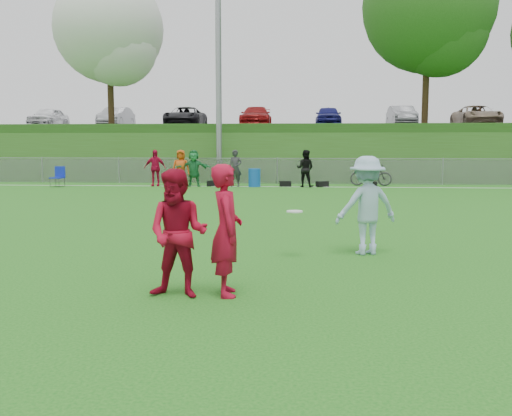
# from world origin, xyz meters

# --- Properties ---
(ground) EXTENTS (120.00, 120.00, 0.00)m
(ground) POSITION_xyz_m (0.00, 0.00, 0.00)
(ground) COLOR #135B14
(ground) RESTS_ON ground
(sideline_far) EXTENTS (60.00, 0.10, 0.01)m
(sideline_far) POSITION_xyz_m (0.00, 18.00, 0.01)
(sideline_far) COLOR white
(sideline_far) RESTS_ON ground
(fence) EXTENTS (58.00, 0.06, 1.30)m
(fence) POSITION_xyz_m (0.00, 20.00, 0.65)
(fence) COLOR gray
(fence) RESTS_ON ground
(light_pole) EXTENTS (1.20, 0.40, 12.15)m
(light_pole) POSITION_xyz_m (-3.00, 20.80, 6.71)
(light_pole) COLOR gray
(light_pole) RESTS_ON ground
(berm) EXTENTS (120.00, 18.00, 3.00)m
(berm) POSITION_xyz_m (0.00, 31.00, 1.50)
(berm) COLOR #264C15
(berm) RESTS_ON ground
(parking_lot) EXTENTS (120.00, 12.00, 0.10)m
(parking_lot) POSITION_xyz_m (0.00, 33.00, 3.05)
(parking_lot) COLOR black
(parking_lot) RESTS_ON berm
(tree_white_flowering) EXTENTS (6.30, 6.30, 8.78)m
(tree_white_flowering) POSITION_xyz_m (-9.84, 24.92, 8.32)
(tree_white_flowering) COLOR black
(tree_white_flowering) RESTS_ON berm
(tree_green_near) EXTENTS (7.14, 7.14, 9.95)m
(tree_green_near) POSITION_xyz_m (8.16, 24.42, 9.03)
(tree_green_near) COLOR black
(tree_green_near) RESTS_ON berm
(car_row) EXTENTS (32.04, 5.18, 1.44)m
(car_row) POSITION_xyz_m (-1.17, 32.00, 3.82)
(car_row) COLOR white
(car_row) RESTS_ON parking_lot
(spectator_row) EXTENTS (7.99, 0.85, 1.69)m
(spectator_row) POSITION_xyz_m (-2.89, 18.00, 0.85)
(spectator_row) COLOR #B30C33
(spectator_row) RESTS_ON ground
(gear_bags) EXTENTS (7.89, 0.51, 0.26)m
(gear_bags) POSITION_xyz_m (1.01, 18.10, 0.13)
(gear_bags) COLOR black
(gear_bags) RESTS_ON ground
(player_red_left) EXTENTS (0.54, 0.71, 1.74)m
(player_red_left) POSITION_xyz_m (0.21, -0.78, 0.87)
(player_red_left) COLOR #A90B27
(player_red_left) RESTS_ON ground
(player_red_center) EXTENTS (0.90, 0.74, 1.69)m
(player_red_center) POSITION_xyz_m (-0.40, -0.93, 0.84)
(player_red_center) COLOR #A30B24
(player_red_center) RESTS_ON ground
(player_blue) EXTENTS (1.31, 1.01, 1.78)m
(player_blue) POSITION_xyz_m (2.37, 2.20, 0.89)
(player_blue) COLOR #97B8D2
(player_blue) RESTS_ON ground
(frisbee) EXTENTS (0.29, 0.29, 0.03)m
(frisbee) POSITION_xyz_m (1.08, 1.80, 0.82)
(frisbee) COLOR white
(frisbee) RESTS_ON ground
(recycling_bin) EXTENTS (0.65, 0.65, 0.83)m
(recycling_bin) POSITION_xyz_m (-0.96, 17.98, 0.42)
(recycling_bin) COLOR #104EB3
(recycling_bin) RESTS_ON ground
(camp_chair) EXTENTS (0.60, 0.61, 0.93)m
(camp_chair) POSITION_xyz_m (-10.00, 17.22, 0.28)
(camp_chair) COLOR #0F22AC
(camp_chair) RESTS_ON ground
(bicycle) EXTENTS (2.02, 1.01, 1.01)m
(bicycle) POSITION_xyz_m (4.46, 19.00, 0.51)
(bicycle) COLOR #2A2A2C
(bicycle) RESTS_ON ground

